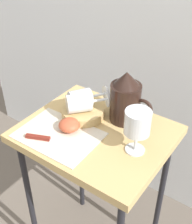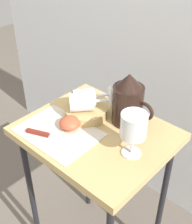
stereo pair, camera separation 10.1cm
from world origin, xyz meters
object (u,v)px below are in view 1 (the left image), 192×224
object	(u,v)px
wine_glass_upright	(137,124)
wine_glass_tipped_near	(82,99)
table	(96,150)
pitcher	(126,101)
apple_half_left	(69,125)
knife	(48,139)
basket_tray	(83,112)
wine_glass_tipped_far	(80,103)

from	to	relation	value
wine_glass_upright	wine_glass_tipped_near	size ratio (longest dim) A/B	0.98
table	pitcher	bearing A→B (deg)	68.51
wine_glass_upright	apple_half_left	size ratio (longest dim) A/B	2.06
table	knife	xyz separation A→B (m)	(-0.10, -0.14, 0.10)
wine_glass_tipped_near	knife	size ratio (longest dim) A/B	0.74
wine_glass_tipped_near	knife	bearing A→B (deg)	-90.30
wine_glass_tipped_near	apple_half_left	xyz separation A→B (m)	(0.02, -0.10, -0.05)
wine_glass_upright	wine_glass_tipped_near	world-z (taller)	wine_glass_upright
pitcher	knife	xyz separation A→B (m)	(-0.14, -0.25, -0.07)
pitcher	apple_half_left	world-z (taller)	pitcher
basket_tray	wine_glass_tipped_near	bearing A→B (deg)	142.87
pitcher	wine_glass_upright	distance (m)	0.17
table	knife	bearing A→B (deg)	-125.73
basket_tray	wine_glass_upright	bearing A→B (deg)	-11.51
pitcher	wine_glass_upright	size ratio (longest dim) A/B	1.27
wine_glass_tipped_near	apple_half_left	size ratio (longest dim) A/B	2.09
table	knife	world-z (taller)	knife
table	wine_glass_tipped_far	xyz separation A→B (m)	(-0.09, 0.03, 0.16)
wine_glass_upright	apple_half_left	distance (m)	0.25
knife	wine_glass_tipped_far	bearing A→B (deg)	85.57
table	wine_glass_tipped_far	size ratio (longest dim) A/B	4.70
wine_glass_upright	wine_glass_tipped_far	xyz separation A→B (m)	(-0.25, 0.03, -0.04)
knife	pitcher	bearing A→B (deg)	60.27
basket_tray	knife	bearing A→B (deg)	-93.32
basket_tray	wine_glass_tipped_near	size ratio (longest dim) A/B	1.02
table	apple_half_left	world-z (taller)	apple_half_left
pitcher	wine_glass_upright	xyz separation A→B (m)	(0.11, -0.12, 0.03)
wine_glass_tipped_far	basket_tray	bearing A→B (deg)	98.03
wine_glass_tipped_near	wine_glass_tipped_far	size ratio (longest dim) A/B	0.99
wine_glass_tipped_far	apple_half_left	xyz separation A→B (m)	(0.01, -0.08, -0.04)
basket_tray	wine_glass_tipped_far	world-z (taller)	wine_glass_tipped_far
apple_half_left	knife	bearing A→B (deg)	-105.63
apple_half_left	basket_tray	bearing A→B (deg)	98.07
table	apple_half_left	size ratio (longest dim) A/B	9.91
pitcher	basket_tray	bearing A→B (deg)	-151.30
wine_glass_tipped_far	knife	distance (m)	0.18
wine_glass_upright	knife	world-z (taller)	wine_glass_upright
wine_glass_tipped_near	apple_half_left	world-z (taller)	wine_glass_tipped_near
table	wine_glass_tipped_near	size ratio (longest dim) A/B	4.74
wine_glass_tipped_near	knife	world-z (taller)	wine_glass_tipped_near
wine_glass_tipped_near	wine_glass_upright	bearing A→B (deg)	-12.63
wine_glass_upright	wine_glass_tipped_near	distance (m)	0.27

